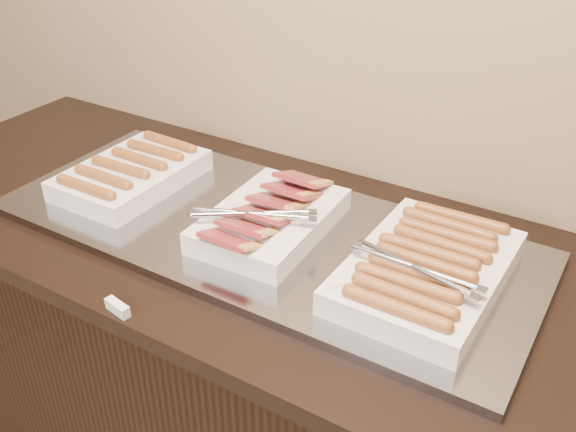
{
  "coord_description": "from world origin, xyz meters",
  "views": [
    {
      "loc": [
        0.67,
        1.15,
        1.67
      ],
      "look_at": [
        0.07,
        2.13,
        0.97
      ],
      "focal_mm": 40.0,
      "sensor_mm": 36.0,
      "label": 1
    }
  ],
  "objects_px": {
    "dish_left": "(132,173)",
    "dish_right": "(426,269)",
    "dish_center": "(269,218)",
    "warming_tray": "(261,231)",
    "counter": "(266,381)"
  },
  "relations": [
    {
      "from": "counter",
      "to": "dish_left",
      "type": "xyz_separation_m",
      "value": [
        -0.38,
        0.0,
        0.5
      ]
    },
    {
      "from": "warming_tray",
      "to": "dish_center",
      "type": "distance_m",
      "value": 0.05
    },
    {
      "from": "dish_left",
      "to": "dish_right",
      "type": "distance_m",
      "value": 0.76
    },
    {
      "from": "dish_left",
      "to": "dish_right",
      "type": "relative_size",
      "value": 0.85
    },
    {
      "from": "dish_left",
      "to": "dish_center",
      "type": "relative_size",
      "value": 0.96
    },
    {
      "from": "dish_left",
      "to": "dish_right",
      "type": "bearing_deg",
      "value": -0.2
    },
    {
      "from": "dish_left",
      "to": "dish_center",
      "type": "distance_m",
      "value": 0.4
    },
    {
      "from": "counter",
      "to": "warming_tray",
      "type": "height_order",
      "value": "warming_tray"
    },
    {
      "from": "dish_center",
      "to": "warming_tray",
      "type": "bearing_deg",
      "value": 167.64
    },
    {
      "from": "dish_left",
      "to": "dish_center",
      "type": "height_order",
      "value": "dish_center"
    },
    {
      "from": "warming_tray",
      "to": "dish_right",
      "type": "bearing_deg",
      "value": -0.48
    },
    {
      "from": "warming_tray",
      "to": "dish_right",
      "type": "distance_m",
      "value": 0.38
    },
    {
      "from": "counter",
      "to": "warming_tray",
      "type": "xyz_separation_m",
      "value": [
        -0.0,
        0.0,
        0.46
      ]
    },
    {
      "from": "dish_center",
      "to": "dish_right",
      "type": "distance_m",
      "value": 0.35
    },
    {
      "from": "counter",
      "to": "dish_left",
      "type": "relative_size",
      "value": 5.97
    }
  ]
}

